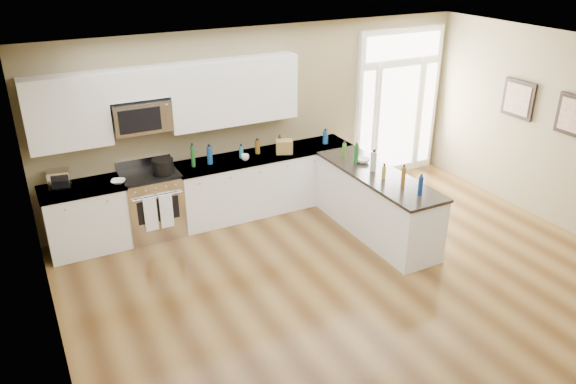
{
  "coord_description": "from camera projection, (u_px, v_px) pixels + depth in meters",
  "views": [
    {
      "loc": [
        -3.55,
        -3.65,
        4.01
      ],
      "look_at": [
        -0.63,
        2.0,
        1.08
      ],
      "focal_mm": 35.0,
      "sensor_mm": 36.0,
      "label": 1
    }
  ],
  "objects": [
    {
      "name": "ground",
      "position": [
        423.0,
        339.0,
        6.1
      ],
      "size": [
        8.0,
        8.0,
        0.0
      ],
      "primitive_type": "plane",
      "color": "#492E14"
    },
    {
      "name": "room_shell",
      "position": [
        441.0,
        197.0,
        5.39
      ],
      "size": [
        8.0,
        8.0,
        8.0
      ],
      "color": "#897B56",
      "rests_on": "ground"
    },
    {
      "name": "back_cabinet_left",
      "position": [
        87.0,
        220.0,
        7.7
      ],
      "size": [
        1.1,
        0.66,
        0.94
      ],
      "color": "white",
      "rests_on": "ground"
    },
    {
      "name": "back_cabinet_right",
      "position": [
        265.0,
        183.0,
        8.83
      ],
      "size": [
        2.85,
        0.66,
        0.94
      ],
      "color": "white",
      "rests_on": "ground"
    },
    {
      "name": "peninsula_cabinet",
      "position": [
        375.0,
        205.0,
        8.11
      ],
      "size": [
        0.69,
        2.32,
        0.94
      ],
      "color": "white",
      "rests_on": "ground"
    },
    {
      "name": "upper_cabinet_left",
      "position": [
        66.0,
        113.0,
        7.19
      ],
      "size": [
        1.04,
        0.33,
        0.95
      ],
      "primitive_type": "cube",
      "color": "white",
      "rests_on": "room_shell"
    },
    {
      "name": "upper_cabinet_right",
      "position": [
        233.0,
        91.0,
        8.15
      ],
      "size": [
        1.94,
        0.33,
        0.95
      ],
      "primitive_type": "cube",
      "color": "white",
      "rests_on": "room_shell"
    },
    {
      "name": "upper_cabinet_short",
      "position": [
        136.0,
        83.0,
        7.46
      ],
      "size": [
        0.82,
        0.33,
        0.4
      ],
      "primitive_type": "cube",
      "color": "white",
      "rests_on": "room_shell"
    },
    {
      "name": "microwave",
      "position": [
        141.0,
        116.0,
        7.61
      ],
      "size": [
        0.78,
        0.41,
        0.42
      ],
      "color": "silver",
      "rests_on": "room_shell"
    },
    {
      "name": "entry_door",
      "position": [
        398.0,
        104.0,
        9.81
      ],
      "size": [
        1.7,
        0.1,
        2.6
      ],
      "color": "white",
      "rests_on": "ground"
    },
    {
      "name": "wall_art_near",
      "position": [
        518.0,
        99.0,
        8.61
      ],
      "size": [
        0.05,
        0.58,
        0.58
      ],
      "color": "black",
      "rests_on": "room_shell"
    },
    {
      "name": "wall_art_far",
      "position": [
        575.0,
        116.0,
        7.81
      ],
      "size": [
        0.05,
        0.58,
        0.58
      ],
      "color": "black",
      "rests_on": "room_shell"
    },
    {
      "name": "kitchen_range",
      "position": [
        153.0,
        204.0,
        8.06
      ],
      "size": [
        0.79,
        0.7,
        1.08
      ],
      "color": "silver",
      "rests_on": "ground"
    },
    {
      "name": "stockpot",
      "position": [
        163.0,
        166.0,
        7.82
      ],
      "size": [
        0.32,
        0.32,
        0.23
      ],
      "primitive_type": "cylinder",
      "rotation": [
        0.0,
        0.0,
        0.06
      ],
      "color": "black",
      "rests_on": "kitchen_range"
    },
    {
      "name": "toaster_oven",
      "position": [
        59.0,
        179.0,
        7.43
      ],
      "size": [
        0.3,
        0.25,
        0.24
      ],
      "primitive_type": "cube",
      "rotation": [
        0.0,
        0.0,
        -0.14
      ],
      "color": "silver",
      "rests_on": "back_cabinet_left"
    },
    {
      "name": "cardboard_box",
      "position": [
        284.0,
        147.0,
        8.59
      ],
      "size": [
        0.31,
        0.27,
        0.21
      ],
      "primitive_type": "cube",
      "rotation": [
        0.0,
        0.0,
        -0.43
      ],
      "color": "olive",
      "rests_on": "back_cabinet_right"
    },
    {
      "name": "bowl_left",
      "position": [
        118.0,
        182.0,
        7.58
      ],
      "size": [
        0.24,
        0.24,
        0.05
      ],
      "primitive_type": "imported",
      "rotation": [
        0.0,
        0.0,
        -0.33
      ],
      "color": "white",
      "rests_on": "back_cabinet_left"
    },
    {
      "name": "bowl_peninsula",
      "position": [
        363.0,
        161.0,
        8.26
      ],
      "size": [
        0.21,
        0.21,
        0.06
      ],
      "primitive_type": "imported",
      "rotation": [
        0.0,
        0.0,
        -0.09
      ],
      "color": "white",
      "rests_on": "peninsula_cabinet"
    },
    {
      "name": "cup_counter",
      "position": [
        245.0,
        157.0,
        8.34
      ],
      "size": [
        0.13,
        0.13,
        0.09
      ],
      "primitive_type": "imported",
      "rotation": [
        0.0,
        0.0,
        -0.09
      ],
      "color": "white",
      "rests_on": "back_cabinet_right"
    },
    {
      "name": "counter_bottles",
      "position": [
        309.0,
        156.0,
        8.17
      ],
      "size": [
        2.34,
        2.41,
        0.32
      ],
      "color": "#19591E",
      "rests_on": "back_cabinet_right"
    }
  ]
}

